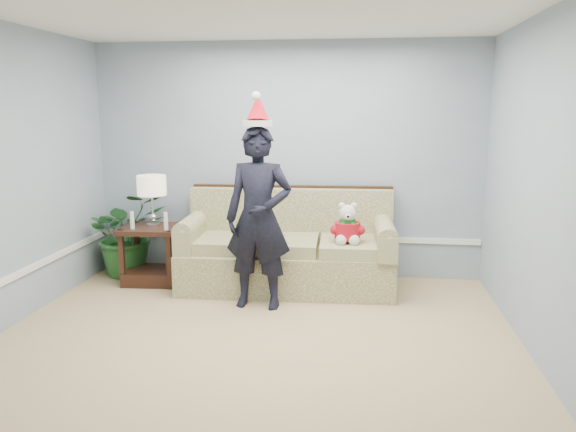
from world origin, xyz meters
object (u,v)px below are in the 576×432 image
(teddy_bear, at_px, (347,228))
(houseplant, at_px, (127,233))
(sofa, at_px, (288,252))
(side_table, at_px, (153,261))
(table_lamp, at_px, (152,188))
(man, at_px, (259,218))

(teddy_bear, bearing_deg, houseplant, 167.71)
(sofa, bearing_deg, teddy_bear, -21.15)
(houseplant, bearing_deg, side_table, -33.05)
(side_table, height_order, teddy_bear, teddy_bear)
(table_lamp, bearing_deg, houseplant, 150.12)
(table_lamp, relative_size, houseplant, 0.57)
(side_table, bearing_deg, houseplant, 146.95)
(sofa, height_order, teddy_bear, sofa)
(side_table, height_order, man, man)
(side_table, relative_size, table_lamp, 1.23)
(side_table, distance_m, houseplant, 0.54)
(man, xyz_separation_m, teddy_bear, (0.85, 0.46, -0.17))
(sofa, height_order, houseplant, sofa)
(side_table, xyz_separation_m, houseplant, (-0.40, 0.26, 0.25))
(table_lamp, xyz_separation_m, houseplant, (-0.42, 0.24, -0.59))
(sofa, distance_m, side_table, 1.54)
(houseplant, bearing_deg, table_lamp, -29.88)
(man, bearing_deg, houseplant, 156.35)
(houseplant, distance_m, teddy_bear, 2.63)
(side_table, bearing_deg, sofa, 3.02)
(man, distance_m, teddy_bear, 0.98)
(table_lamp, bearing_deg, side_table, -132.06)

